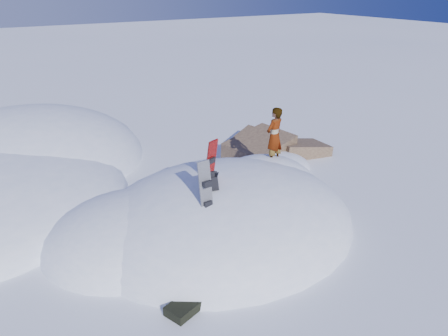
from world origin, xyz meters
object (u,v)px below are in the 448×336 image
snowboard_red (210,172)px  person (274,136)px  snowboard_dark (207,196)px  backpack (211,182)px

snowboard_red → person: person is taller
snowboard_dark → backpack: bearing=46.0°
snowboard_red → backpack: snowboard_red is taller
person → snowboard_dark: bearing=12.6°
snowboard_red → snowboard_dark: size_ratio=1.04×
backpack → person: (2.87, 1.33, 0.18)m
snowboard_red → snowboard_dark: 1.04m
backpack → person: person is taller
snowboard_red → snowboard_dark: snowboard_red is taller
snowboard_dark → backpack: size_ratio=3.05×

